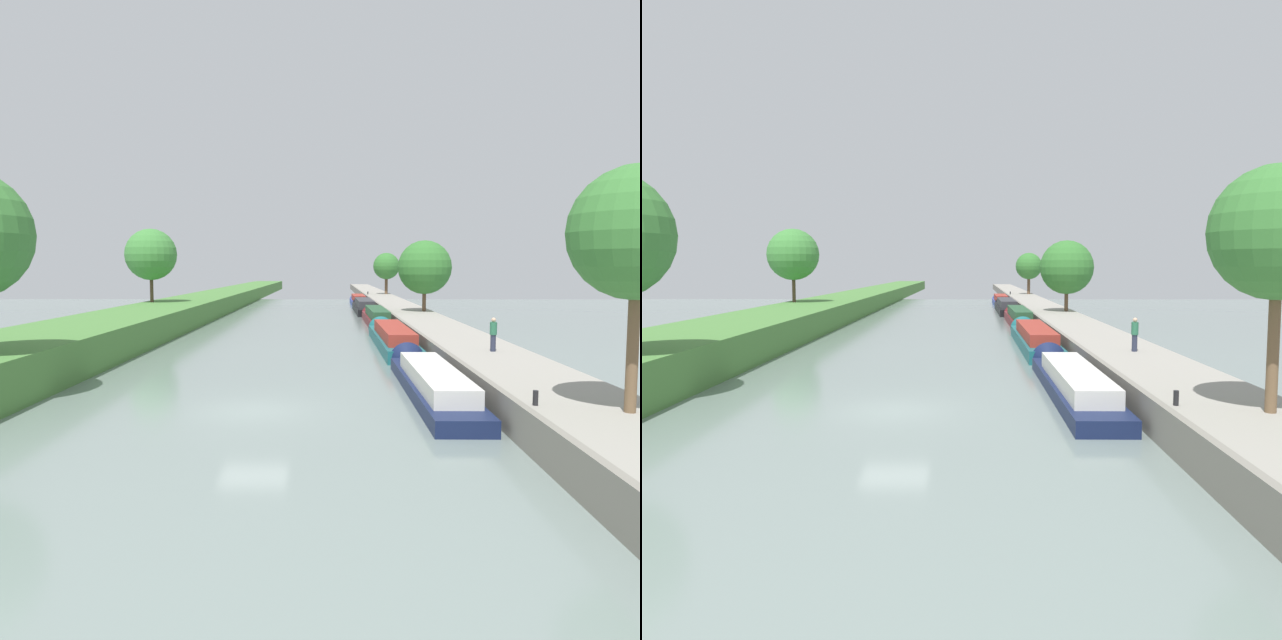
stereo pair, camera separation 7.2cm
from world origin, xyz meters
TOP-DOWN VIEW (x-y plane):
  - ground_plane at (0.00, 0.00)m, footprint 160.00×160.00m
  - right_towpath at (10.67, 0.00)m, footprint 4.09×260.00m
  - stone_quay at (8.50, 0.00)m, footprint 0.25×260.00m
  - narrowboat_navy at (7.06, 3.74)m, footprint 2.03×14.36m
  - narrowboat_teal at (7.03, 18.75)m, footprint 2.09×16.20m
  - narrowboat_maroon at (7.25, 34.49)m, footprint 1.84×15.83m
  - narrowboat_black at (7.05, 50.89)m, footprint 2.15×16.12m
  - narrowboat_blue at (7.10, 65.61)m, footprint 1.99×13.06m
  - tree_rightbank_near at (11.31, -4.98)m, footprint 3.77×3.77m
  - tree_rightbank_midnear at (11.81, 35.15)m, footprint 5.03×5.03m
  - tree_rightbank_midfar at (11.87, 72.86)m, footprint 4.10×4.10m
  - tree_leftbank_downstream at (-14.20, 36.27)m, footprint 4.91×4.91m
  - person_walking at (10.84, 7.62)m, footprint 0.34×0.34m
  - mooring_bollard_near at (8.93, -4.13)m, footprint 0.16×0.16m
  - mooring_bollard_far at (8.93, 71.48)m, footprint 0.16×0.16m

SIDE VIEW (x-z plane):
  - ground_plane at x=0.00m, z-range 0.00..0.00m
  - narrowboat_navy at x=7.06m, z-range -0.46..1.46m
  - narrowboat_blue at x=7.10m, z-range -0.46..1.61m
  - right_towpath at x=10.67m, z-range 0.00..1.18m
  - narrowboat_teal at x=7.03m, z-range -0.44..1.66m
  - stone_quay at x=8.50m, z-range 0.00..1.23m
  - narrowboat_black at x=7.05m, z-range -0.46..1.75m
  - narrowboat_maroon at x=7.25m, z-range -0.38..1.69m
  - mooring_bollard_near at x=8.93m, z-range 1.18..1.63m
  - mooring_bollard_far at x=8.93m, z-range 1.18..1.63m
  - person_walking at x=10.84m, z-range 1.22..2.88m
  - tree_rightbank_midnear at x=11.81m, z-range 1.98..8.63m
  - tree_rightbank_midfar at x=11.87m, z-range 2.30..8.70m
  - tree_rightbank_near at x=11.31m, z-range 2.74..9.69m
  - tree_leftbank_downstream at x=-14.20m, z-range 3.00..10.05m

